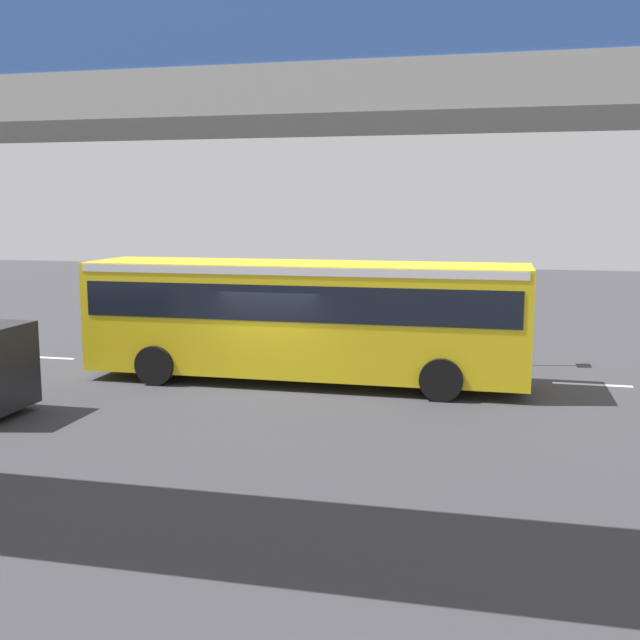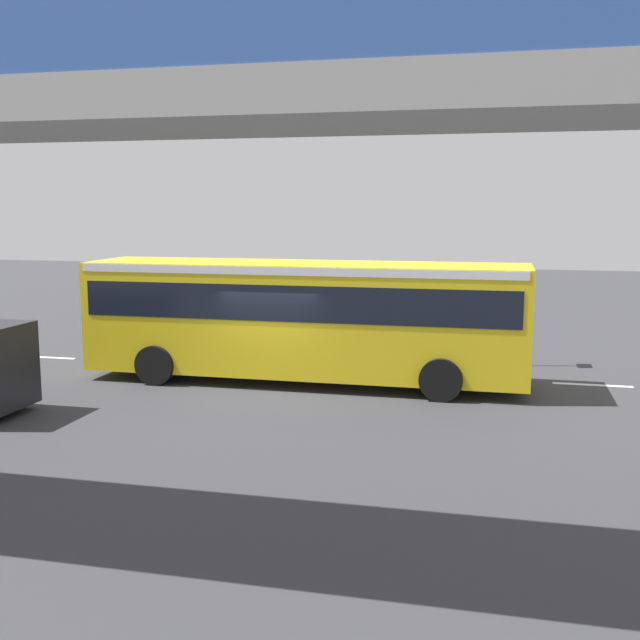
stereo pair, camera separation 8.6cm
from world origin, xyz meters
TOP-DOWN VIEW (x-y plane):
  - ground at (0.00, 0.00)m, footprint 80.00×80.00m
  - city_bus at (-0.59, -0.90)m, footprint 11.54×2.85m
  - traffic_sign at (-6.45, -4.33)m, footprint 0.08×0.60m
  - lane_dash_leftmost at (-8.00, -2.21)m, footprint 2.00×0.20m
  - lane_dash_left at (-4.00, -2.21)m, footprint 2.00×0.20m
  - lane_dash_centre at (0.00, -2.21)m, footprint 2.00×0.20m
  - lane_dash_right at (4.00, -2.21)m, footprint 2.00×0.20m
  - lane_dash_rightmost at (8.00, -2.21)m, footprint 2.00×0.20m
  - pedestrian_overpass at (0.00, 9.45)m, footprint 28.27×2.60m

SIDE VIEW (x-z plane):
  - ground at x=0.00m, z-range 0.00..0.00m
  - lane_dash_leftmost at x=-8.00m, z-range 0.00..0.01m
  - lane_dash_left at x=-4.00m, z-range 0.00..0.01m
  - lane_dash_centre at x=0.00m, z-range 0.00..0.01m
  - lane_dash_right at x=4.00m, z-range 0.00..0.01m
  - lane_dash_rightmost at x=8.00m, z-range 0.00..0.01m
  - city_bus at x=-0.59m, z-range 0.31..3.46m
  - traffic_sign at x=-6.45m, z-range 0.49..3.29m
  - pedestrian_overpass at x=0.00m, z-range 1.76..8.88m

